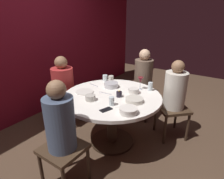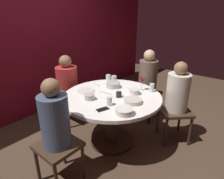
% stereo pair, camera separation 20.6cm
% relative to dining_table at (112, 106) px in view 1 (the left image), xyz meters
% --- Properties ---
extents(ground_plane, '(8.00, 8.00, 0.00)m').
position_rel_dining_table_xyz_m(ground_plane, '(0.00, 0.00, -0.56)').
color(ground_plane, '#4C3828').
extents(back_wall, '(6.00, 0.10, 2.60)m').
position_rel_dining_table_xyz_m(back_wall, '(0.00, 1.64, 0.74)').
color(back_wall, maroon).
rests_on(back_wall, ground).
extents(dining_table, '(1.27, 1.27, 0.72)m').
position_rel_dining_table_xyz_m(dining_table, '(0.00, 0.00, 0.00)').
color(dining_table, white).
rests_on(dining_table, ground).
extents(seated_diner_left, '(0.40, 0.40, 1.17)m').
position_rel_dining_table_xyz_m(seated_diner_left, '(-0.86, 0.00, 0.15)').
color(seated_diner_left, '#3F2D1E').
rests_on(seated_diner_left, ground).
extents(seated_diner_back, '(0.40, 0.40, 1.12)m').
position_rel_dining_table_xyz_m(seated_diner_back, '(0.00, 0.92, 0.13)').
color(seated_diner_back, '#3F2D1E').
rests_on(seated_diner_back, ground).
extents(seated_diner_right, '(0.40, 0.40, 1.18)m').
position_rel_dining_table_xyz_m(seated_diner_right, '(0.92, 0.00, 0.16)').
color(seated_diner_right, '#3F2D1E').
rests_on(seated_diner_right, ground).
extents(seated_diner_front_right, '(0.57, 0.57, 1.14)m').
position_rel_dining_table_xyz_m(seated_diner_front_right, '(0.62, -0.62, 0.14)').
color(seated_diner_front_right, '#3F2D1E').
rests_on(seated_diner_front_right, ground).
extents(candle_holder, '(0.07, 0.07, 0.09)m').
position_rel_dining_table_xyz_m(candle_holder, '(0.01, -0.10, 0.19)').
color(candle_holder, black).
rests_on(candle_holder, dining_table).
extents(wine_glass, '(0.08, 0.08, 0.18)m').
position_rel_dining_table_xyz_m(wine_glass, '(0.39, -0.20, 0.29)').
color(wine_glass, silver).
rests_on(wine_glass, dining_table).
extents(dinner_plate, '(0.24, 0.24, 0.01)m').
position_rel_dining_table_xyz_m(dinner_plate, '(-0.13, 0.36, 0.16)').
color(dinner_plate, silver).
rests_on(dinner_plate, dining_table).
extents(cell_phone, '(0.15, 0.11, 0.01)m').
position_rel_dining_table_xyz_m(cell_phone, '(-0.37, -0.17, 0.16)').
color(cell_phone, black).
rests_on(cell_phone, dining_table).
extents(bowl_serving_large, '(0.20, 0.20, 0.07)m').
position_rel_dining_table_xyz_m(bowl_serving_large, '(0.23, 0.17, 0.19)').
color(bowl_serving_large, '#B7B7BC').
rests_on(bowl_serving_large, dining_table).
extents(bowl_salad_center, '(0.21, 0.21, 0.05)m').
position_rel_dining_table_xyz_m(bowl_salad_center, '(-0.01, -0.33, 0.18)').
color(bowl_salad_center, beige).
rests_on(bowl_salad_center, dining_table).
extents(bowl_small_white, '(0.19, 0.19, 0.06)m').
position_rel_dining_table_xyz_m(bowl_small_white, '(-0.29, -0.41, 0.19)').
color(bowl_small_white, silver).
rests_on(bowl_small_white, dining_table).
extents(bowl_sauce_side, '(0.12, 0.12, 0.07)m').
position_rel_dining_table_xyz_m(bowl_sauce_side, '(-0.27, 0.13, 0.19)').
color(bowl_sauce_side, '#B2ADA3').
rests_on(bowl_sauce_side, dining_table).
extents(bowl_rice_portion, '(0.14, 0.14, 0.07)m').
position_rel_dining_table_xyz_m(bowl_rice_portion, '(0.22, -0.20, 0.19)').
color(bowl_rice_portion, silver).
rests_on(bowl_rice_portion, dining_table).
extents(cup_near_candle, '(0.06, 0.06, 0.10)m').
position_rel_dining_table_xyz_m(cup_near_candle, '(-0.24, -0.16, 0.21)').
color(cup_near_candle, silver).
rests_on(cup_near_candle, dining_table).
extents(cup_by_left_diner, '(0.08, 0.08, 0.10)m').
position_rel_dining_table_xyz_m(cup_by_left_diner, '(0.40, 0.40, 0.21)').
color(cup_by_left_diner, silver).
rests_on(cup_by_left_diner, dining_table).
extents(cup_by_right_diner, '(0.08, 0.08, 0.10)m').
position_rel_dining_table_xyz_m(cup_by_right_diner, '(0.41, 0.30, 0.21)').
color(cup_by_right_diner, beige).
rests_on(cup_by_right_diner, dining_table).
extents(cup_center_front, '(0.06, 0.06, 0.11)m').
position_rel_dining_table_xyz_m(cup_center_front, '(0.43, -0.34, 0.22)').
color(cup_center_front, silver).
rests_on(cup_center_front, dining_table).
extents(fork_near_plate, '(0.03, 0.18, 0.01)m').
position_rel_dining_table_xyz_m(fork_near_plate, '(0.00, 0.11, 0.16)').
color(fork_near_plate, '#B7B7BC').
rests_on(fork_near_plate, dining_table).
extents(knife_near_plate, '(0.05, 0.18, 0.01)m').
position_rel_dining_table_xyz_m(knife_near_plate, '(0.15, 0.43, 0.16)').
color(knife_near_plate, '#B7B7BC').
rests_on(knife_near_plate, dining_table).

